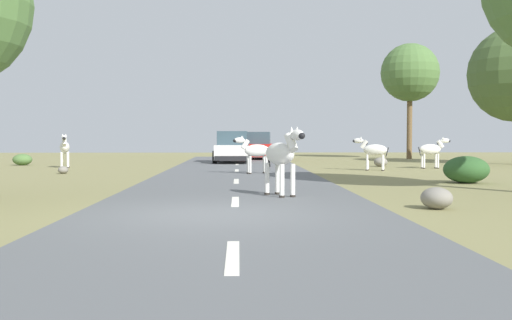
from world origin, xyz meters
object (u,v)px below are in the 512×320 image
Objects in this scene: zebra_1 at (373,150)px; zebra_2 at (432,150)px; zebra_4 at (255,151)px; bush_2 at (466,170)px; bush_3 at (22,160)px; tree_2 at (410,73)px; car_1 at (233,148)px; rock_4 at (480,167)px; rock_2 at (63,170)px; car_0 at (258,147)px; rock_0 at (381,162)px; rock_1 at (437,198)px; zebra_0 at (282,155)px; zebra_3 at (65,148)px.

zebra_2 is (3.11, 1.58, -0.01)m from zebra_1.
zebra_2 is 9.49m from zebra_4.
zebra_2 is 1.09× the size of bush_2.
tree_2 is at bearing 20.56° from bush_3.
rock_4 is at bearing 150.73° from car_1.
bush_2 is at bearing -141.04° from zebra_4.
zebra_2 reaches higher than rock_2.
car_0 is at bearing 129.12° from rock_4.
rock_0 is 0.96× the size of rock_1.
zebra_0 is 27.98m from tree_2.
rock_2 is (-14.28, 5.25, -0.28)m from bush_2.
zebra_2 is 2.26m from rock_4.
bush_2 is 2.06× the size of rock_1.
rock_4 is at bearing 8.05° from rock_2.
zebra_3 is (-9.31, 14.37, -0.07)m from zebra_0.
rock_2 is 0.86× the size of rock_4.
zebra_0 reaches higher than bush_2.
rock_1 is at bearing 111.78° from zebra_3.
zebra_0 reaches higher than rock_4.
zebra_3 is at bearing -177.34° from rock_0.
zebra_4 is at bearing 133.06° from zebra_3.
zebra_0 is at bearing -86.25° from car_0.
car_1 is 11.09m from bush_3.
zebra_4 is at bearing -122.98° from tree_2.
bush_2 is (-1.75, -8.74, -0.45)m from zebra_2.
zebra_2 is at bearing 78.64° from bush_2.
bush_3 is 2.27× the size of rock_2.
bush_2 is (6.23, 4.52, -0.61)m from zebra_0.
rock_0 is at bearing 91.11° from bush_2.
rock_0 is at bearing -53.29° from car_0.
zebra_3 is at bearing 126.65° from rock_1.
bush_3 is at bearing -145.64° from car_0.
zebra_3 is 3.34× the size of rock_4.
zebra_2 is 2.33× the size of rock_0.
car_1 is at bearing 151.91° from rock_0.
car_1 is 0.57× the size of tree_2.
bush_2 is 2.15× the size of rock_0.
zebra_4 is 2.15× the size of rock_1.
zebra_3 is 0.38× the size of car_0.
car_1 reaches higher than bush_2.
zebra_3 is at bearing 173.88° from rock_4.
car_1 reaches higher than rock_4.
bush_2 is at bearing -168.99° from zebra_0.
bush_2 is 2.85× the size of rock_4.
zebra_0 is 12.69m from rock_2.
tree_2 is 7.84× the size of bush_3.
zebra_0 is 17.12m from zebra_3.
car_1 is 10.08× the size of rock_2.
zebra_2 is 0.35× the size of car_0.
car_0 is at bearing -148.79° from zebra_2.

